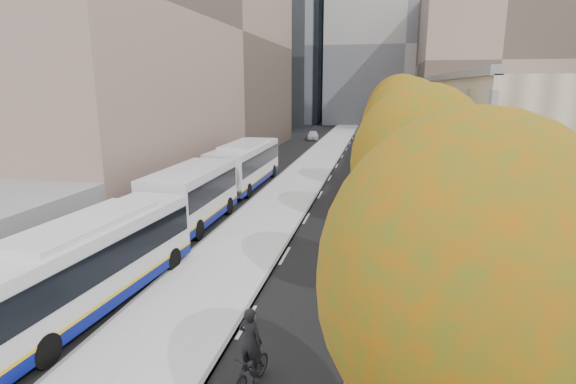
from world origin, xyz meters
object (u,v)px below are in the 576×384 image
(bus_shelter, at_px, (501,295))
(cyclist, at_px, (251,359))
(bus_far, at_px, (227,175))
(distant_car, at_px, (313,135))

(bus_shelter, relative_size, cyclist, 1.96)
(cyclist, bearing_deg, bus_far, 125.54)
(bus_far, distance_m, cyclist, 19.86)
(cyclist, relative_size, distant_car, 0.59)
(bus_shelter, xyz_separation_m, cyclist, (-6.25, -2.13, -1.36))
(bus_shelter, height_order, cyclist, bus_shelter)
(bus_shelter, bearing_deg, distant_car, 103.89)
(bus_far, height_order, cyclist, bus_far)
(bus_far, bearing_deg, distant_car, 89.07)
(distant_car, bearing_deg, cyclist, -90.26)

